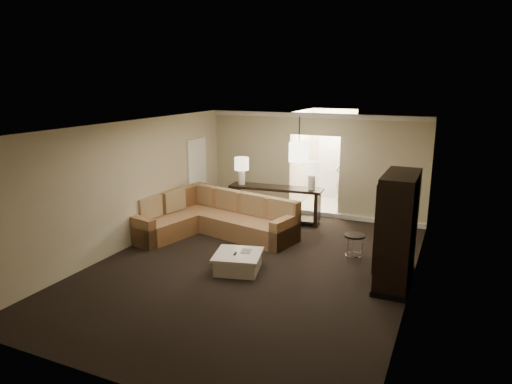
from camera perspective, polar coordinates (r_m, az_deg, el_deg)
The scene contains 19 objects.
ground at distance 9.30m, azimuth -0.40°, elevation -9.25°, with size 8.00×8.00×0.00m, color black.
wall_back at distance 12.51m, azimuth 7.26°, elevation 3.38°, with size 6.00×0.04×2.80m, color #C3B593.
wall_front at distance 5.66m, azimuth -17.84°, elevation -10.26°, with size 6.00×0.04×2.80m, color #C3B593.
wall_left at distance 10.43m, azimuth -15.58°, elevation 0.87°, with size 0.04×8.00×2.80m, color #C3B593.
wall_right at distance 8.11m, azimuth 19.25°, elevation -3.04°, with size 0.04×8.00×2.80m, color #C3B593.
ceiling at distance 8.60m, azimuth -0.43°, elevation 8.18°, with size 6.00×8.00×0.02m, color silver.
crown_molding at distance 12.29m, azimuth 7.38°, elevation 9.45°, with size 6.00×0.10×0.12m, color white.
baseboard at distance 12.77m, azimuth 7.02°, elevation -2.58°, with size 6.00×0.10×0.12m, color white.
side_door at distance 12.70m, azimuth -7.34°, elevation 1.93°, with size 0.05×0.90×2.10m, color white.
foyer at distance 13.79m, azimuth 8.90°, elevation 3.88°, with size 1.44×2.02×2.80m.
sectional_sofa at distance 11.08m, azimuth -5.74°, elevation -3.31°, with size 3.76×2.79×0.99m.
coffee_table at distance 9.04m, azimuth -2.26°, elevation -8.70°, with size 1.09×1.09×0.38m.
console_table at distance 11.96m, azimuth 2.47°, elevation -1.12°, with size 2.49×0.80×0.94m.
armoire at distance 8.57m, azimuth 17.19°, elevation -4.85°, with size 0.62×1.44×2.07m.
drink_table at distance 9.72m, azimuth 12.19°, elevation -6.10°, with size 0.43×0.43×0.54m.
table_lamp_left at distance 12.06m, azimuth -1.81°, elevation 3.21°, with size 0.38×0.38×0.72m.
table_lamp_right at distance 11.55m, azimuth 7.02°, elevation 2.64°, with size 0.38×0.38×0.72m.
pendant_light at distance 11.20m, azimuth 5.38°, elevation 5.07°, with size 0.38×0.38×1.09m.
person at distance 14.02m, azimuth 10.89°, elevation 2.01°, with size 0.60×0.40×1.67m, color beige.
Camera 1 is at (3.57, -7.77, 3.65)m, focal length 32.00 mm.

